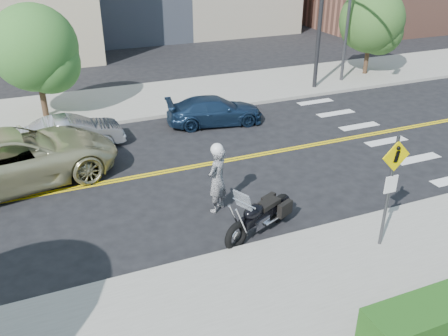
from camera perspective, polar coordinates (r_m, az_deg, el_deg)
name	(u,v)px	position (r m, az deg, el deg)	size (l,w,h in m)	color
ground_plane	(156,173)	(16.17, -8.16, -0.65)	(120.00, 120.00, 0.00)	black
sidewalk_near	(252,324)	(10.32, 3.42, -18.27)	(60.00, 5.00, 0.15)	#9E9B91
sidewalk_far	(114,104)	(22.94, -13.15, 7.52)	(60.00, 5.00, 0.15)	#9E9B91
lamp_post	(350,2)	(25.80, 14.92, 18.77)	(0.16, 0.16, 8.00)	#4C4C51
pedestrian_sign	(391,182)	(12.05, 19.44, -1.58)	(0.78, 0.08, 3.00)	#4C4C51
motorcyclist	(217,178)	(13.46, -0.82, -1.19)	(0.87, 0.81, 2.13)	#A3A2A6
motorcycle	(260,208)	(12.63, 4.38, -4.77)	(2.57, 0.78, 1.56)	black
suv	(15,158)	(16.41, -23.86, 1.10)	(2.97, 6.44, 1.79)	#BAB688
parked_car_silver	(72,133)	(18.49, -17.82, 4.00)	(1.30, 3.73, 1.23)	#95979C
parked_car_blue	(215,111)	(19.99, -1.13, 6.91)	(1.63, 4.02, 1.17)	navy
tree_far_a	(34,48)	(21.31, -21.87, 13.25)	(3.54, 3.54, 4.83)	#382619
tree_far_b	(372,20)	(27.67, 17.35, 16.61)	(3.44, 3.44, 4.76)	#382619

